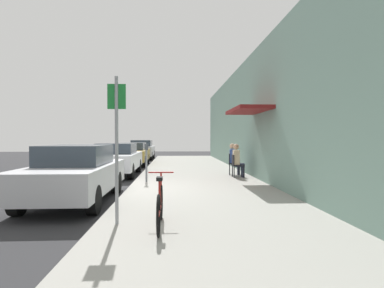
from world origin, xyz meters
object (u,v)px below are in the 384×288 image
Objects in this scene: parked_car_2 at (132,153)px; bicycle_0 at (160,206)px; street_sign at (117,138)px; parked_car_3 at (142,149)px; parked_car_0 at (75,173)px; parked_car_1 at (117,159)px; cafe_chair_1 at (232,163)px; cafe_chair_0 at (236,164)px; seated_patron_1 at (234,158)px; seated_patron_0 at (238,159)px; parking_meter at (146,160)px.

parked_car_2 reaches higher than bicycle_0.
parked_car_3 is at bearing 94.39° from street_sign.
parked_car_0 is at bearing -90.00° from parked_car_3.
bicycle_0 is at bearing -75.57° from parked_car_1.
cafe_chair_0 is at bearing -90.07° from cafe_chair_1.
street_sign is 8.33m from cafe_chair_1.
seated_patron_1 is at bearing -11.57° from parked_car_1.
seated_patron_1 is at bearing -67.52° from parked_car_3.
parked_car_1 is 3.41× the size of seated_patron_0.
parking_meter is at bearing 89.48° from street_sign.
parking_meter is at bearing 61.96° from parked_car_0.
cafe_chair_0 is at bearing 179.03° from seated_patron_0.
seated_patron_0 is at bearing -68.85° from parked_car_3.
parked_car_2 is at bearing -90.00° from parked_car_3.
cafe_chair_0 is (4.91, -12.84, -0.14)m from parked_car_3.
parked_car_1 is 3.41× the size of seated_patron_1.
cafe_chair_0 is (4.91, 4.07, -0.13)m from parked_car_0.
cafe_chair_0 is 0.67× the size of seated_patron_1.
seated_patron_0 is at bearing -0.97° from cafe_chair_0.
street_sign is (1.50, -2.62, 0.89)m from parked_car_0.
seated_patron_1 is at bearing 89.98° from seated_patron_0.
seated_patron_1 is (4.97, -1.02, 0.08)m from parked_car_1.
street_sign reaches higher than seated_patron_1.
parked_car_0 is 1.00× the size of parked_car_1.
parking_meter is at bearing -149.75° from seated_patron_1.
parked_car_0 is 5.92m from parked_car_1.
seated_patron_0 is at bearing -90.02° from seated_patron_1.
cafe_chair_1 is (-0.06, 0.85, -0.19)m from seated_patron_0.
street_sign is (1.50, -19.54, 0.88)m from parked_car_3.
cafe_chair_0 is at bearing -69.08° from parked_car_3.
seated_patron_0 is 1.00× the size of seated_patron_1.
cafe_chair_1 is (4.91, -1.01, -0.11)m from parked_car_1.
bicycle_0 is 1.33× the size of seated_patron_1.
street_sign is (1.50, -13.75, 0.93)m from parked_car_2.
bicycle_0 is at bearing -83.47° from parked_car_3.
parked_car_2 is 8.60m from cafe_chair_0.
parked_car_3 is 5.06× the size of cafe_chair_0.
parked_car_3 is 13.75m from cafe_chair_0.
parking_meter is 0.51× the size of street_sign.
parking_meter is (1.55, -14.00, 0.13)m from parked_car_3.
bicycle_0 is 7.45m from cafe_chair_0.
cafe_chair_0 is at bearing -55.17° from parked_car_2.
parking_meter is at bearing -83.68° from parked_car_3.
seated_patron_0 is (4.97, -7.06, 0.10)m from parked_car_2.
parked_car_2 is at bearing 124.83° from cafe_chair_0.
bicycle_0 reaches higher than cafe_chair_1.
cafe_chair_1 is 0.20m from seated_patron_1.
parking_meter is 5.87m from bicycle_0.
street_sign reaches higher than parked_car_3.
parked_car_3 reaches higher than cafe_chair_0.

